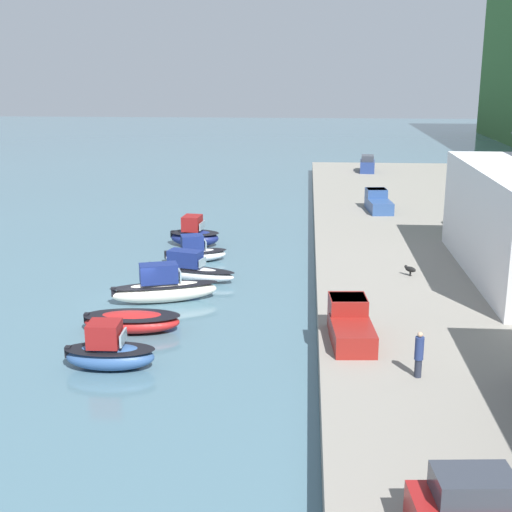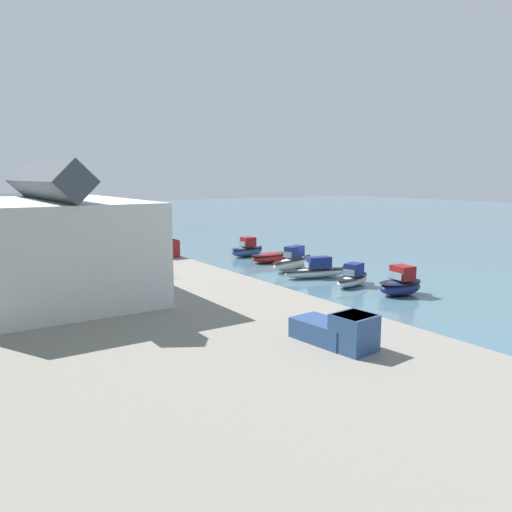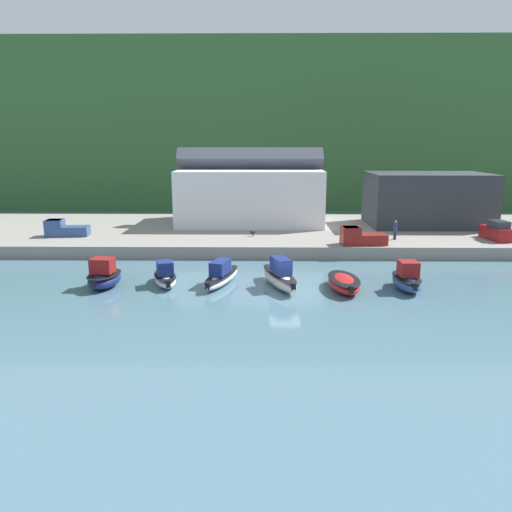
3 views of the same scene
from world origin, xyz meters
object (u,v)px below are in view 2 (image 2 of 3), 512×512
(moored_boat_5, at_px, (247,249))
(pickup_truck_0, at_px, (339,331))
(moored_boat_2, at_px, (317,270))
(person_on_quay, at_px, (126,244))
(moored_boat_0, at_px, (401,284))
(moored_boat_1, at_px, (353,278))
(parked_car_0, at_px, (97,236))
(parked_car_1, at_px, (47,222))
(parked_car_2, at_px, (93,231))
(moored_boat_3, at_px, (293,261))
(pickup_truck_1, at_px, (164,249))
(moored_boat_4, at_px, (271,257))
(dog_on_quay, at_px, (168,272))

(moored_boat_5, xyz_separation_m, pickup_truck_0, (-34.73, 16.52, 1.25))
(moored_boat_2, relative_size, person_on_quay, 3.29)
(moored_boat_0, relative_size, moored_boat_5, 0.95)
(moored_boat_1, height_order, moored_boat_2, moored_boat_2)
(parked_car_0, bearing_deg, pickup_truck_0, 173.24)
(moored_boat_5, relative_size, parked_car_1, 1.05)
(parked_car_2, bearing_deg, pickup_truck_0, 90.68)
(parked_car_1, bearing_deg, moored_boat_3, -155.02)
(moored_boat_1, xyz_separation_m, pickup_truck_0, (-14.56, 15.33, 1.40))
(parked_car_0, relative_size, pickup_truck_1, 0.89)
(moored_boat_0, distance_m, moored_boat_1, 5.02)
(moored_boat_4, xyz_separation_m, pickup_truck_0, (-29.56, 16.62, 1.54))
(dog_on_quay, bearing_deg, moored_boat_1, 105.97)
(moored_boat_4, height_order, pickup_truck_1, pickup_truck_1)
(moored_boat_2, height_order, moored_boat_3, moored_boat_3)
(pickup_truck_1, distance_m, person_on_quay, 5.26)
(moored_boat_3, height_order, moored_boat_5, moored_boat_3)
(dog_on_quay, bearing_deg, pickup_truck_1, -161.04)
(moored_boat_0, height_order, moored_boat_5, moored_boat_0)
(moored_boat_1, bearing_deg, moored_boat_5, -20.41)
(dog_on_quay, bearing_deg, person_on_quay, -145.52)
(moored_boat_1, relative_size, person_on_quay, 2.41)
(moored_boat_3, xyz_separation_m, person_on_quay, (13.23, 14.15, 1.49))
(parked_car_0, distance_m, dog_on_quay, 27.07)
(moored_boat_3, bearing_deg, parked_car_1, -1.05)
(moored_boat_4, xyz_separation_m, moored_boat_5, (5.17, 0.11, 0.29))
(parked_car_0, relative_size, person_on_quay, 2.03)
(moored_boat_5, xyz_separation_m, parked_car_2, (20.11, 13.73, 1.35))
(moored_boat_4, bearing_deg, parked_car_0, 35.07)
(moored_boat_2, bearing_deg, person_on_quay, 52.36)
(moored_boat_3, distance_m, parked_car_2, 33.24)
(parked_car_0, bearing_deg, parked_car_2, -16.28)
(moored_boat_0, bearing_deg, parked_car_0, 26.80)
(moored_boat_2, xyz_separation_m, parked_car_0, (29.41, 13.45, 1.49))
(pickup_truck_1, bearing_deg, moored_boat_4, 159.69)
(moored_boat_0, xyz_separation_m, moored_boat_2, (9.73, 1.13, -0.18))
(moored_boat_5, relative_size, parked_car_0, 1.07)
(moored_boat_3, height_order, pickup_truck_0, pickup_truck_0)
(moored_boat_2, distance_m, person_on_quay, 22.61)
(moored_boat_2, distance_m, moored_boat_4, 10.35)
(moored_boat_3, height_order, moored_boat_4, moored_boat_3)
(pickup_truck_1, bearing_deg, person_on_quay, -62.05)
(moored_boat_5, distance_m, parked_car_0, 20.54)
(moored_boat_2, bearing_deg, pickup_truck_1, 53.61)
(parked_car_1, bearing_deg, person_on_quay, -169.99)
(moored_boat_2, xyz_separation_m, moored_boat_3, (4.96, -0.83, 0.19))
(parked_car_2, distance_m, pickup_truck_0, 54.92)
(parked_car_2, xyz_separation_m, person_on_quay, (-17.32, 1.10, 0.18))
(moored_boat_5, height_order, pickup_truck_0, pickup_truck_0)
(moored_boat_2, xyz_separation_m, dog_on_quay, (2.40, 15.11, 1.03))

